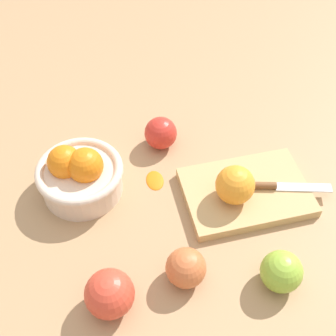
{
  "coord_description": "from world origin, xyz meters",
  "views": [
    {
      "loc": [
        -0.23,
        -0.45,
        0.73
      ],
      "look_at": [
        -0.03,
        0.1,
        0.04
      ],
      "focal_mm": 48.65,
      "sensor_mm": 36.0,
      "label": 1
    }
  ],
  "objects_px": {
    "orange_on_board": "(235,185)",
    "bowl": "(80,174)",
    "apple_front_left_2": "(186,268)",
    "knife": "(281,186)",
    "apple_back_center": "(161,133)",
    "apple_front_right": "(281,272)",
    "cutting_board": "(246,192)",
    "apple_front_left": "(110,294)"
  },
  "relations": [
    {
      "from": "orange_on_board",
      "to": "bowl",
      "type": "bearing_deg",
      "value": 153.02
    },
    {
      "from": "orange_on_board",
      "to": "apple_front_left_2",
      "type": "bearing_deg",
      "value": -141.03
    },
    {
      "from": "knife",
      "to": "apple_back_center",
      "type": "distance_m",
      "value": 0.27
    },
    {
      "from": "apple_back_center",
      "to": "apple_front_right",
      "type": "bearing_deg",
      "value": -77.51
    },
    {
      "from": "apple_front_right",
      "to": "apple_front_left_2",
      "type": "bearing_deg",
      "value": 157.64
    },
    {
      "from": "cutting_board",
      "to": "orange_on_board",
      "type": "height_order",
      "value": "orange_on_board"
    },
    {
      "from": "apple_front_left",
      "to": "apple_back_center",
      "type": "height_order",
      "value": "apple_front_left"
    },
    {
      "from": "cutting_board",
      "to": "knife",
      "type": "height_order",
      "value": "knife"
    },
    {
      "from": "bowl",
      "to": "cutting_board",
      "type": "relative_size",
      "value": 0.7
    },
    {
      "from": "orange_on_board",
      "to": "apple_front_right",
      "type": "height_order",
      "value": "orange_on_board"
    },
    {
      "from": "orange_on_board",
      "to": "apple_front_left_2",
      "type": "relative_size",
      "value": 1.07
    },
    {
      "from": "bowl",
      "to": "orange_on_board",
      "type": "distance_m",
      "value": 0.3
    },
    {
      "from": "orange_on_board",
      "to": "apple_front_left",
      "type": "relative_size",
      "value": 0.91
    },
    {
      "from": "bowl",
      "to": "apple_front_left",
      "type": "xyz_separation_m",
      "value": [
        -0.01,
        -0.26,
        -0.0
      ]
    },
    {
      "from": "bowl",
      "to": "orange_on_board",
      "type": "xyz_separation_m",
      "value": [
        0.27,
        -0.14,
        0.01
      ]
    },
    {
      "from": "orange_on_board",
      "to": "knife",
      "type": "relative_size",
      "value": 0.5
    },
    {
      "from": "bowl",
      "to": "apple_front_left_2",
      "type": "distance_m",
      "value": 0.28
    },
    {
      "from": "cutting_board",
      "to": "apple_back_center",
      "type": "distance_m",
      "value": 0.22
    },
    {
      "from": "bowl",
      "to": "apple_back_center",
      "type": "height_order",
      "value": "bowl"
    },
    {
      "from": "bowl",
      "to": "apple_front_left",
      "type": "height_order",
      "value": "bowl"
    },
    {
      "from": "orange_on_board",
      "to": "apple_front_left_2",
      "type": "distance_m",
      "value": 0.19
    },
    {
      "from": "cutting_board",
      "to": "apple_front_right",
      "type": "bearing_deg",
      "value": -98.88
    },
    {
      "from": "bowl",
      "to": "apple_front_right",
      "type": "height_order",
      "value": "bowl"
    },
    {
      "from": "knife",
      "to": "apple_back_center",
      "type": "bearing_deg",
      "value": 130.32
    },
    {
      "from": "apple_front_left",
      "to": "apple_front_right",
      "type": "height_order",
      "value": "apple_front_left"
    },
    {
      "from": "orange_on_board",
      "to": "apple_front_left_2",
      "type": "height_order",
      "value": "orange_on_board"
    },
    {
      "from": "orange_on_board",
      "to": "apple_front_left",
      "type": "xyz_separation_m",
      "value": [
        -0.28,
        -0.12,
        -0.02
      ]
    },
    {
      "from": "orange_on_board",
      "to": "knife",
      "type": "xyz_separation_m",
      "value": [
        0.1,
        -0.01,
        -0.03
      ]
    },
    {
      "from": "knife",
      "to": "apple_front_left",
      "type": "distance_m",
      "value": 0.39
    },
    {
      "from": "apple_front_left_2",
      "to": "apple_front_left",
      "type": "bearing_deg",
      "value": -177.98
    },
    {
      "from": "bowl",
      "to": "cutting_board",
      "type": "distance_m",
      "value": 0.33
    },
    {
      "from": "cutting_board",
      "to": "apple_front_right",
      "type": "xyz_separation_m",
      "value": [
        -0.03,
        -0.19,
        0.03
      ]
    },
    {
      "from": "apple_front_left_2",
      "to": "bowl",
      "type": "bearing_deg",
      "value": 116.26
    },
    {
      "from": "knife",
      "to": "apple_front_left_2",
      "type": "xyz_separation_m",
      "value": [
        -0.24,
        -0.11,
        0.01
      ]
    },
    {
      "from": "apple_front_left_2",
      "to": "knife",
      "type": "bearing_deg",
      "value": 23.87
    },
    {
      "from": "bowl",
      "to": "knife",
      "type": "distance_m",
      "value": 0.39
    },
    {
      "from": "apple_front_left",
      "to": "apple_front_left_2",
      "type": "xyz_separation_m",
      "value": [
        0.13,
        0.0,
        -0.01
      ]
    },
    {
      "from": "bowl",
      "to": "apple_back_center",
      "type": "bearing_deg",
      "value": 18.54
    },
    {
      "from": "orange_on_board",
      "to": "apple_front_right",
      "type": "distance_m",
      "value": 0.18
    },
    {
      "from": "bowl",
      "to": "apple_front_left_2",
      "type": "xyz_separation_m",
      "value": [
        0.12,
        -0.25,
        -0.01
      ]
    },
    {
      "from": "cutting_board",
      "to": "apple_back_center",
      "type": "bearing_deg",
      "value": 120.73
    },
    {
      "from": "apple_back_center",
      "to": "apple_front_right",
      "type": "height_order",
      "value": "apple_front_right"
    }
  ]
}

